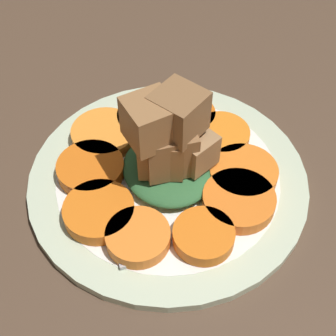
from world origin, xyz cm
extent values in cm
cube|color=#4C3828|center=(0.00, 0.00, 1.00)|extent=(120.00, 120.00, 2.00)
cylinder|color=beige|center=(0.00, 0.00, 2.50)|extent=(27.66, 27.66, 1.00)
cylinder|color=white|center=(0.00, 0.00, 2.55)|extent=(22.13, 22.13, 1.00)
cylinder|color=orange|center=(2.16, -7.71, 3.80)|extent=(6.54, 6.54, 1.39)
cylinder|color=orange|center=(6.07, -5.35, 3.80)|extent=(5.73, 5.73, 1.39)
cylinder|color=orange|center=(8.16, -0.39, 3.80)|extent=(5.49, 5.49, 1.39)
cylinder|color=orange|center=(5.93, 4.67, 3.80)|extent=(6.81, 6.81, 1.39)
cylinder|color=orange|center=(3.16, 6.64, 3.80)|extent=(6.70, 6.70, 1.39)
cylinder|color=orange|center=(-2.27, 6.94, 3.80)|extent=(5.97, 5.97, 1.39)
cylinder|color=#D56013|center=(-6.17, 5.06, 3.80)|extent=(5.61, 5.61, 1.39)
cylinder|color=orange|center=(-7.59, 0.80, 3.80)|extent=(6.67, 6.67, 1.39)
cylinder|color=orange|center=(-7.14, -4.32, 3.80)|extent=(6.83, 6.83, 1.39)
cylinder|color=orange|center=(-3.09, -6.96, 3.80)|extent=(6.62, 6.62, 1.39)
ellipsoid|color=#2D6033|center=(0.00, 0.00, 4.00)|extent=(9.73, 8.75, 1.80)
cube|color=brown|center=(-0.38, 0.19, 7.23)|extent=(5.27, 5.27, 4.68)
cube|color=olive|center=(-0.04, -0.63, 6.98)|extent=(5.53, 5.53, 4.16)
cube|color=#9E754C|center=(0.82, 2.43, 6.58)|extent=(4.37, 4.37, 3.38)
cube|color=olive|center=(-0.18, -1.64, 11.00)|extent=(4.50, 4.50, 4.07)
cube|color=brown|center=(0.15, 0.98, 11.05)|extent=(5.57, 5.57, 4.10)
cube|color=#B2B2B7|center=(2.53, -6.67, 3.30)|extent=(11.50, 2.17, 0.40)
cube|color=#B2B2B7|center=(-3.85, -6.06, 3.30)|extent=(1.60, 2.43, 0.40)
cube|color=#B2B2B7|center=(-6.88, -6.78, 3.30)|extent=(4.52, 0.73, 0.40)
cube|color=#B2B2B7|center=(-6.82, -6.12, 3.30)|extent=(4.52, 0.73, 0.40)
cube|color=#B2B2B7|center=(-6.76, -5.45, 3.30)|extent=(4.52, 0.73, 0.40)
cube|color=#B2B2B7|center=(-6.69, -4.79, 3.30)|extent=(4.52, 0.73, 0.40)
camera|label=1|loc=(27.33, -11.29, 38.81)|focal=50.00mm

